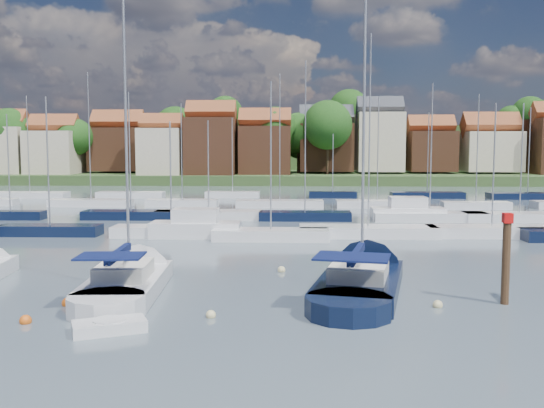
{
  "coord_description": "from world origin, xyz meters",
  "views": [
    {
      "loc": [
        2.23,
        -26.82,
        7.04
      ],
      "look_at": [
        0.87,
        14.0,
        3.19
      ],
      "focal_mm": 40.0,
      "sensor_mm": 36.0,
      "label": 1
    }
  ],
  "objects": [
    {
      "name": "timber_piling",
      "position": [
        11.81,
        0.19,
        1.09
      ],
      "size": [
        0.4,
        0.4,
        6.37
      ],
      "color": "#4C331E",
      "rests_on": "ground"
    },
    {
      "name": "buoy_g",
      "position": [
        -7.1,
        3.8,
        0.0
      ],
      "size": [
        0.45,
        0.45,
        0.45
      ],
      "primitive_type": "sphere",
      "color": "#D85914",
      "rests_on": "ground"
    },
    {
      "name": "buoy_d",
      "position": [
        -1.12,
        -2.39,
        0.0
      ],
      "size": [
        0.42,
        0.42,
        0.42
      ],
      "primitive_type": "sphere",
      "color": "beige",
      "rests_on": "ground"
    },
    {
      "name": "ground",
      "position": [
        0.0,
        40.0,
        0.0
      ],
      "size": [
        260.0,
        260.0,
        0.0
      ],
      "primitive_type": "plane",
      "color": "#485662",
      "rests_on": "ground"
    },
    {
      "name": "marina_field",
      "position": [
        1.91,
        35.15,
        0.43
      ],
      "size": [
        79.62,
        41.41,
        15.93
      ],
      "color": "silver",
      "rests_on": "ground"
    },
    {
      "name": "far_shore_town",
      "position": [
        2.23,
        132.67,
        4.61
      ],
      "size": [
        212.46,
        90.0,
        22.27
      ],
      "color": "#3A5028",
      "rests_on": "ground"
    },
    {
      "name": "buoy_e",
      "position": [
        1.65,
        6.95,
        0.0
      ],
      "size": [
        0.45,
        0.45,
        0.45
      ],
      "primitive_type": "sphere",
      "color": "beige",
      "rests_on": "ground"
    },
    {
      "name": "buoy_c",
      "position": [
        -7.77,
        -0.68,
        0.0
      ],
      "size": [
        0.52,
        0.52,
        0.52
      ],
      "primitive_type": "sphere",
      "color": "#D85914",
      "rests_on": "ground"
    },
    {
      "name": "buoy_f",
      "position": [
        8.67,
        -0.46,
        0.0
      ],
      "size": [
        0.44,
        0.44,
        0.44
      ],
      "primitive_type": "sphere",
      "color": "beige",
      "rests_on": "ground"
    },
    {
      "name": "tender",
      "position": [
        -4.72,
        -4.52,
        0.23
      ],
      "size": [
        3.0,
        2.25,
        0.59
      ],
      "rotation": [
        0.0,
        0.0,
        0.41
      ],
      "color": "silver",
      "rests_on": "ground"
    },
    {
      "name": "sailboat_navy",
      "position": [
        6.0,
        4.19,
        0.34
      ],
      "size": [
        6.63,
        14.43,
        19.22
      ],
      "rotation": [
        0.0,
        0.0,
        1.35
      ],
      "color": "black",
      "rests_on": "ground"
    },
    {
      "name": "sailboat_centre",
      "position": [
        -5.86,
        3.41,
        0.35
      ],
      "size": [
        3.94,
        12.59,
        16.85
      ],
      "rotation": [
        0.0,
        0.0,
        1.62
      ],
      "color": "silver",
      "rests_on": "ground"
    },
    {
      "name": "buoy_b",
      "position": [
        -8.44,
        -3.45,
        0.0
      ],
      "size": [
        0.48,
        0.48,
        0.48
      ],
      "primitive_type": "sphere",
      "color": "#D85914",
      "rests_on": "ground"
    }
  ]
}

